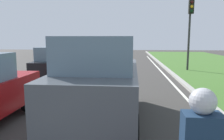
{
  "coord_description": "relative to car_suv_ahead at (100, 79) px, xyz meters",
  "views": [
    {
      "loc": [
        1.47,
        2.59,
        2.25
      ],
      "look_at": [
        0.89,
        9.68,
        1.2
      ],
      "focal_mm": 35.03,
      "sensor_mm": 36.0,
      "label": 1
    }
  ],
  "objects": [
    {
      "name": "curb_right",
      "position": [
        3.4,
        5.8,
        -1.11
      ],
      "size": [
        0.24,
        48.0,
        0.12
      ],
      "primitive_type": "cube",
      "color": "#9E9B93",
      "rests_on": "ground"
    },
    {
      "name": "rider_person",
      "position": [
        1.52,
        -3.37,
        0.02
      ],
      "size": [
        0.51,
        0.41,
        1.16
      ],
      "rotation": [
        0.0,
        0.0,
        -0.02
      ],
      "color": "#192D47",
      "rests_on": "ground"
    },
    {
      "name": "car_hatchback_far",
      "position": [
        -3.19,
        5.78,
        -0.28
      ],
      "size": [
        1.79,
        3.73,
        1.78
      ],
      "rotation": [
        0.0,
        0.0,
        0.02
      ],
      "color": "black",
      "rests_on": "ground"
    },
    {
      "name": "lane_line_right_edge",
      "position": [
        2.9,
        5.8,
        -1.16
      ],
      "size": [
        0.12,
        32.0,
        0.01
      ],
      "primitive_type": "cube",
      "color": "silver",
      "rests_on": "ground"
    },
    {
      "name": "traffic_light_near_right",
      "position": [
        4.75,
        9.58,
        2.18
      ],
      "size": [
        0.32,
        0.5,
        4.89
      ],
      "color": "#2D2D2D",
      "rests_on": "ground"
    },
    {
      "name": "ground_plane",
      "position": [
        -0.7,
        5.8,
        -1.17
      ],
      "size": [
        60.0,
        60.0,
        0.0
      ],
      "primitive_type": "plane",
      "color": "#383533"
    },
    {
      "name": "lane_line_center",
      "position": [
        -1.4,
        5.8,
        -1.16
      ],
      "size": [
        0.12,
        32.0,
        0.01
      ],
      "primitive_type": "cube",
      "color": "silver",
      "rests_on": "ground"
    },
    {
      "name": "car_suv_ahead",
      "position": [
        0.0,
        0.0,
        0.0
      ],
      "size": [
        2.02,
        4.53,
        2.28
      ],
      "rotation": [
        0.0,
        0.0,
        -0.01
      ],
      "color": "#474C51",
      "rests_on": "ground"
    }
  ]
}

